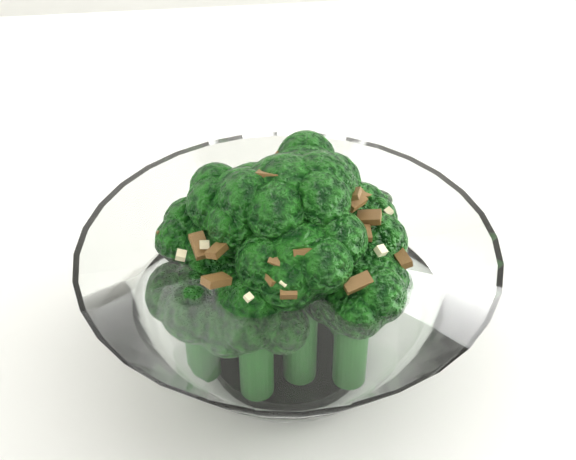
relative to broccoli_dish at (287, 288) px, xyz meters
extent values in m
cylinder|color=white|center=(0.00, 0.00, -0.05)|extent=(0.09, 0.09, 0.01)
cylinder|color=#195717|center=(-0.02, 0.01, 0.00)|extent=(0.02, 0.02, 0.07)
sphere|color=#14530F|center=(-0.02, 0.01, 0.04)|extent=(0.05, 0.05, 0.05)
cylinder|color=#195717|center=(-0.02, -0.03, -0.02)|extent=(0.02, 0.02, 0.05)
sphere|color=#14530F|center=(-0.02, -0.03, 0.02)|extent=(0.04, 0.04, 0.04)
cylinder|color=#195717|center=(0.03, 0.00, -0.01)|extent=(0.02, 0.02, 0.06)
sphere|color=#14530F|center=(0.03, 0.00, 0.03)|extent=(0.04, 0.04, 0.04)
cylinder|color=#195717|center=(0.04, 0.03, -0.02)|extent=(0.02, 0.02, 0.04)
sphere|color=#14530F|center=(0.04, 0.03, 0.01)|extent=(0.04, 0.04, 0.04)
cylinder|color=#195717|center=(-0.05, -0.01, -0.02)|extent=(0.02, 0.02, 0.04)
sphere|color=#14530F|center=(-0.05, -0.01, 0.01)|extent=(0.04, 0.04, 0.04)
cylinder|color=#195717|center=(0.00, 0.00, 0.00)|extent=(0.02, 0.02, 0.08)
sphere|color=#14530F|center=(0.00, 0.00, 0.05)|extent=(0.05, 0.05, 0.05)
cylinder|color=#195717|center=(0.00, -0.02, -0.01)|extent=(0.02, 0.02, 0.07)
sphere|color=#14530F|center=(0.00, -0.02, 0.04)|extent=(0.04, 0.04, 0.04)
cylinder|color=#195717|center=(0.01, 0.04, -0.02)|extent=(0.02, 0.02, 0.04)
sphere|color=#14530F|center=(0.01, 0.04, 0.01)|extent=(0.04, 0.04, 0.04)
cylinder|color=#195717|center=(-0.03, 0.01, -0.01)|extent=(0.02, 0.02, 0.05)
sphere|color=#14530F|center=(-0.03, 0.01, 0.02)|extent=(0.04, 0.04, 0.04)
cylinder|color=#195717|center=(0.01, 0.02, 0.00)|extent=(0.02, 0.02, 0.08)
sphere|color=#14530F|center=(0.01, 0.02, 0.05)|extent=(0.05, 0.05, 0.05)
cylinder|color=#195717|center=(0.02, -0.03, -0.01)|extent=(0.02, 0.02, 0.05)
sphere|color=#14530F|center=(0.02, -0.03, 0.02)|extent=(0.04, 0.04, 0.04)
cube|color=brown|center=(-0.02, 0.01, 0.06)|extent=(0.01, 0.02, 0.00)
cube|color=brown|center=(-0.01, 0.00, 0.08)|extent=(0.01, 0.01, 0.01)
cube|color=brown|center=(0.04, 0.04, 0.04)|extent=(0.02, 0.01, 0.01)
cube|color=brown|center=(0.03, -0.02, 0.05)|extent=(0.01, 0.01, 0.00)
cube|color=brown|center=(0.00, -0.04, 0.06)|extent=(0.01, 0.01, 0.01)
cube|color=brown|center=(-0.02, -0.04, 0.05)|extent=(0.01, 0.02, 0.01)
cube|color=brown|center=(0.05, -0.03, 0.03)|extent=(0.01, 0.01, 0.01)
cube|color=brown|center=(-0.04, -0.01, 0.04)|extent=(0.01, 0.01, 0.01)
cube|color=brown|center=(0.02, 0.02, 0.06)|extent=(0.01, 0.02, 0.01)
cube|color=brown|center=(-0.03, 0.02, 0.05)|extent=(0.01, 0.01, 0.01)
cube|color=brown|center=(-0.04, -0.02, 0.05)|extent=(0.02, 0.02, 0.01)
cube|color=brown|center=(0.01, 0.00, 0.08)|extent=(0.02, 0.01, 0.01)
cube|color=brown|center=(0.01, 0.03, 0.06)|extent=(0.02, 0.02, 0.01)
cube|color=brown|center=(0.03, -0.01, 0.06)|extent=(0.01, 0.01, 0.01)
cube|color=brown|center=(0.04, 0.01, 0.05)|extent=(0.01, 0.01, 0.01)
cube|color=brown|center=(0.04, -0.01, 0.05)|extent=(0.01, 0.01, 0.01)
cube|color=brown|center=(-0.03, 0.05, 0.04)|extent=(0.01, 0.02, 0.01)
cube|color=brown|center=(-0.01, -0.04, 0.04)|extent=(0.01, 0.02, 0.01)
cube|color=brown|center=(-0.01, -0.03, 0.05)|extent=(0.01, 0.01, 0.01)
cube|color=brown|center=(-0.03, 0.04, 0.04)|extent=(0.01, 0.01, 0.01)
cube|color=brown|center=(0.03, 0.04, 0.05)|extent=(0.01, 0.02, 0.01)
cube|color=brown|center=(-0.06, 0.02, 0.04)|extent=(0.01, 0.01, 0.01)
cube|color=brown|center=(-0.04, -0.03, 0.04)|extent=(0.01, 0.01, 0.01)
cube|color=brown|center=(0.02, -0.05, 0.04)|extent=(0.01, 0.01, 0.01)
cube|color=brown|center=(0.03, -0.01, 0.06)|extent=(0.02, 0.01, 0.01)
cube|color=brown|center=(0.05, 0.03, 0.03)|extent=(0.01, 0.02, 0.01)
cube|color=brown|center=(0.01, 0.00, 0.07)|extent=(0.01, 0.02, 0.01)
cube|color=brown|center=(-0.01, 0.00, 0.07)|extent=(0.02, 0.02, 0.01)
cube|color=brown|center=(0.02, 0.02, 0.05)|extent=(0.01, 0.01, 0.01)
cube|color=brown|center=(-0.04, 0.02, 0.05)|extent=(0.01, 0.01, 0.01)
cube|color=beige|center=(-0.01, -0.01, 0.07)|extent=(0.00, 0.00, 0.00)
cube|color=beige|center=(-0.04, 0.03, 0.04)|extent=(0.01, 0.01, 0.00)
cube|color=beige|center=(-0.01, 0.05, 0.04)|extent=(0.01, 0.01, 0.00)
cube|color=beige|center=(0.00, 0.03, 0.06)|extent=(0.00, 0.00, 0.00)
cube|color=beige|center=(0.05, 0.00, 0.04)|extent=(0.00, 0.00, 0.00)
cube|color=beige|center=(-0.05, 0.00, 0.04)|extent=(0.01, 0.01, 0.01)
cube|color=beige|center=(0.05, -0.01, 0.04)|extent=(0.01, 0.01, 0.00)
cube|color=beige|center=(0.04, 0.03, 0.04)|extent=(0.01, 0.01, 0.01)
cube|color=beige|center=(0.04, -0.03, 0.05)|extent=(0.01, 0.01, 0.01)
cube|color=beige|center=(-0.03, -0.05, 0.04)|extent=(0.00, 0.01, 0.00)
cube|color=beige|center=(-0.01, 0.02, 0.06)|extent=(0.01, 0.01, 0.00)
cube|color=beige|center=(-0.01, -0.05, 0.05)|extent=(0.01, 0.01, 0.00)
cube|color=beige|center=(0.03, 0.01, 0.06)|extent=(0.00, 0.00, 0.00)
cube|color=beige|center=(0.04, 0.01, 0.05)|extent=(0.01, 0.01, 0.01)
cube|color=beige|center=(-0.04, -0.01, 0.05)|extent=(0.01, 0.01, 0.01)
camera|label=1|loc=(-0.09, -0.33, 0.31)|focal=55.00mm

